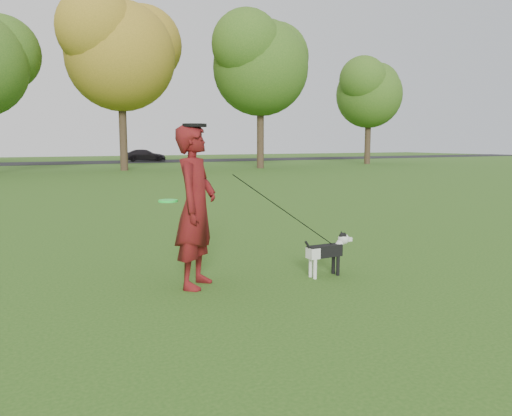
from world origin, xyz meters
TOP-DOWN VIEW (x-y plane):
  - ground at (0.00, 0.00)m, footprint 120.00×120.00m
  - road at (0.00, 40.00)m, footprint 120.00×7.00m
  - man at (-0.85, 0.21)m, footprint 0.85×0.88m
  - dog at (0.92, -0.15)m, footprint 0.79×0.16m
  - car_right at (8.87, 40.00)m, footprint 4.01×2.46m
  - man_held_items at (0.32, -0.00)m, footprint 2.39×0.50m
  - tree_row at (-1.43, 26.07)m, footprint 51.74×8.86m

SIDE VIEW (x-z plane):
  - ground at x=0.00m, z-range 0.00..0.00m
  - road at x=0.00m, z-range 0.00..0.02m
  - dog at x=0.92m, z-range 0.07..0.66m
  - car_right at x=8.87m, z-range 0.02..1.11m
  - man_held_items at x=0.32m, z-range 0.09..1.74m
  - man at x=-0.85m, z-range 0.00..2.04m
  - tree_row at x=-1.43m, z-range 1.40..13.41m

